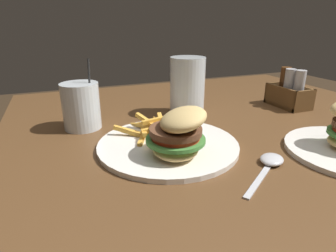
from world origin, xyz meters
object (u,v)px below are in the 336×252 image
Objects in this scene: meal_plate_near at (172,138)px; spoon at (270,161)px; condiment_caddy at (289,93)px; juice_glass at (81,108)px; beer_glass at (187,88)px.

spoon is at bearing 51.14° from meal_plate_near.
spoon is 1.15× the size of condiment_caddy.
juice_glass reaches higher than condiment_caddy.
beer_glass reaches higher than condiment_caddy.
juice_glass is (0.01, -0.28, -0.02)m from beer_glass.
juice_glass is 0.44m from spoon.
spoon is 0.41m from condiment_caddy.
condiment_caddy reaches higher than spoon.
condiment_caddy is (-0.16, 0.45, 0.01)m from meal_plate_near.
beer_glass is at bearing 147.92° from meal_plate_near.
juice_glass is at bearing -93.69° from condiment_caddy.
condiment_caddy reaches higher than meal_plate_near.
juice_glass reaches higher than meal_plate_near.
meal_plate_near is 1.95× the size of spoon.
beer_glass is at bearing -98.89° from condiment_caddy.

